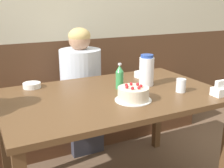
% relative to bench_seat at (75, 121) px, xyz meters
% --- Properties ---
extents(back_wall, '(4.80, 0.04, 2.50)m').
position_rel_bench_seat_xyz_m(back_wall, '(0.00, 0.22, 1.01)').
color(back_wall, brown).
rests_on(back_wall, ground_plane).
extents(bench_seat, '(2.71, 0.38, 0.48)m').
position_rel_bench_seat_xyz_m(bench_seat, '(0.00, 0.00, 0.00)').
color(bench_seat, '#56331E').
rests_on(bench_seat, ground_plane).
extents(dining_table, '(1.48, 0.93, 0.78)m').
position_rel_bench_seat_xyz_m(dining_table, '(0.00, -0.83, 0.45)').
color(dining_table, brown).
rests_on(dining_table, ground_plane).
extents(birthday_cake, '(0.23, 0.23, 0.11)m').
position_rel_bench_seat_xyz_m(birthday_cake, '(0.05, -1.01, 0.58)').
color(birthday_cake, white).
rests_on(birthday_cake, dining_table).
extents(water_pitcher, '(0.11, 0.11, 0.23)m').
position_rel_bench_seat_xyz_m(water_pitcher, '(0.31, -0.77, 0.65)').
color(water_pitcher, white).
rests_on(water_pitcher, dining_table).
extents(soju_bottle, '(0.06, 0.06, 0.19)m').
position_rel_bench_seat_xyz_m(soju_bottle, '(0.10, -0.75, 0.63)').
color(soju_bottle, '#388E4C').
rests_on(soju_bottle, dining_table).
extents(napkin_holder, '(0.11, 0.08, 0.11)m').
position_rel_bench_seat_xyz_m(napkin_holder, '(0.62, -1.19, 0.58)').
color(napkin_holder, white).
rests_on(napkin_holder, dining_table).
extents(bowl_soup_white, '(0.13, 0.13, 0.04)m').
position_rel_bench_seat_xyz_m(bowl_soup_white, '(-0.46, -0.45, 0.56)').
color(bowl_soup_white, white).
rests_on(bowl_soup_white, dining_table).
extents(bowl_rice_small, '(0.11, 0.11, 0.04)m').
position_rel_bench_seat_xyz_m(bowl_rice_small, '(0.40, -0.56, 0.56)').
color(bowl_rice_small, white).
rests_on(bowl_rice_small, dining_table).
extents(glass_water_tall, '(0.07, 0.07, 0.09)m').
position_rel_bench_seat_xyz_m(glass_water_tall, '(0.44, -1.01, 0.59)').
color(glass_water_tall, silver).
rests_on(glass_water_tall, dining_table).
extents(person_pale_blue_shirt, '(0.37, 0.37, 1.16)m').
position_rel_bench_seat_xyz_m(person_pale_blue_shirt, '(0.04, -0.10, 0.34)').
color(person_pale_blue_shirt, '#33333D').
rests_on(person_pale_blue_shirt, ground_plane).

